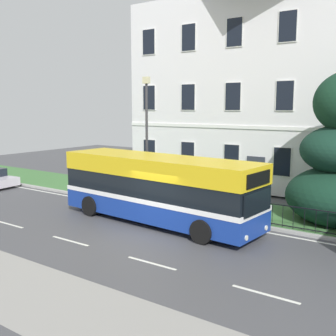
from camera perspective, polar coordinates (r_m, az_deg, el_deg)
name	(u,v)px	position (r m, az deg, el deg)	size (l,w,h in m)	color
ground_plane	(151,234)	(17.15, -2.45, -9.17)	(60.00, 56.00, 0.18)	#454549
georgian_townhouse	(289,80)	(29.05, 16.54, 11.75)	(19.15, 10.49, 13.68)	silver
iron_verge_railing	(207,204)	(19.57, 5.51, -5.01)	(19.27, 0.04, 0.97)	black
single_decker_bus	(158,188)	(18.37, -1.41, -2.81)	(10.02, 3.24, 3.00)	navy
street_lamp_post	(147,130)	(22.39, -2.99, 5.34)	(0.36, 0.24, 6.67)	#333338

